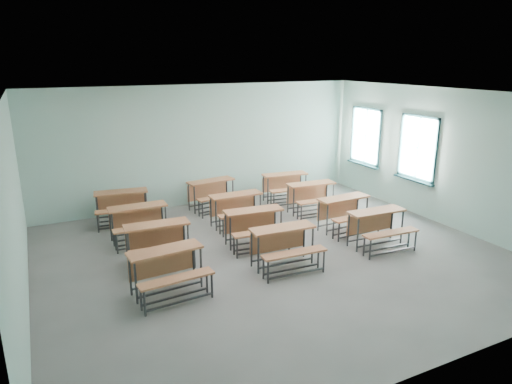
% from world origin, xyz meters
% --- Properties ---
extents(room, '(9.04, 8.04, 3.24)m').
position_xyz_m(room, '(0.08, 0.03, 1.60)').
color(room, gray).
rests_on(room, ground).
extents(desk_unit_r0c0, '(1.30, 0.92, 0.78)m').
position_xyz_m(desk_unit_r0c0, '(-2.35, -0.60, 0.52)').
color(desk_unit_r0c0, '#A6603C').
rests_on(desk_unit_r0c0, ground).
extents(desk_unit_r0c1, '(1.28, 0.90, 0.78)m').
position_xyz_m(desk_unit_r0c1, '(-0.09, -0.56, 0.52)').
color(desk_unit_r0c1, '#A6603C').
rests_on(desk_unit_r0c1, ground).
extents(desk_unit_r0c2, '(1.28, 0.89, 0.78)m').
position_xyz_m(desk_unit_r0c2, '(2.17, -0.57, 0.52)').
color(desk_unit_r0c2, '#A6603C').
rests_on(desk_unit_r0c2, ground).
extents(desk_unit_r1c0, '(1.29, 0.91, 0.78)m').
position_xyz_m(desk_unit_r1c0, '(-2.18, 0.68, 0.52)').
color(desk_unit_r1c0, '#A6603C').
rests_on(desk_unit_r1c0, ground).
extents(desk_unit_r1c1, '(1.32, 0.95, 0.78)m').
position_xyz_m(desk_unit_r1c1, '(-0.13, 0.62, 0.52)').
color(desk_unit_r1c1, '#A6603C').
rests_on(desk_unit_r1c1, ground).
extents(desk_unit_r1c2, '(1.27, 0.87, 0.78)m').
position_xyz_m(desk_unit_r1c2, '(2.14, 0.51, 0.52)').
color(desk_unit_r1c2, '#A6603C').
rests_on(desk_unit_r1c2, ground).
extents(desk_unit_r2c0, '(1.25, 0.85, 0.78)m').
position_xyz_m(desk_unit_r2c0, '(-2.27, 1.96, 0.52)').
color(desk_unit_r2c0, '#A6603C').
rests_on(desk_unit_r2c0, ground).
extents(desk_unit_r2c1, '(1.24, 0.84, 0.78)m').
position_xyz_m(desk_unit_r2c1, '(0.01, 1.85, 0.52)').
color(desk_unit_r2c1, '#A6603C').
rests_on(desk_unit_r2c1, ground).
extents(desk_unit_r2c2, '(1.30, 0.93, 0.78)m').
position_xyz_m(desk_unit_r2c2, '(2.13, 1.89, 0.52)').
color(desk_unit_r2c2, '#A6603C').
rests_on(desk_unit_r2c2, ground).
extents(desk_unit_r3c0, '(1.34, 0.99, 0.78)m').
position_xyz_m(desk_unit_r3c0, '(-2.39, 3.29, 0.52)').
color(desk_unit_r3c0, '#A6603C').
rests_on(desk_unit_r3c0, ground).
extents(desk_unit_r3c1, '(1.34, 0.99, 0.78)m').
position_xyz_m(desk_unit_r3c1, '(-0.05, 3.29, 0.52)').
color(desk_unit_r3c1, '#A6603C').
rests_on(desk_unit_r3c1, ground).
extents(desk_unit_r3c2, '(1.32, 0.96, 0.78)m').
position_xyz_m(desk_unit_r3c2, '(2.02, 3.05, 0.52)').
color(desk_unit_r3c2, '#A6603C').
rests_on(desk_unit_r3c2, ground).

